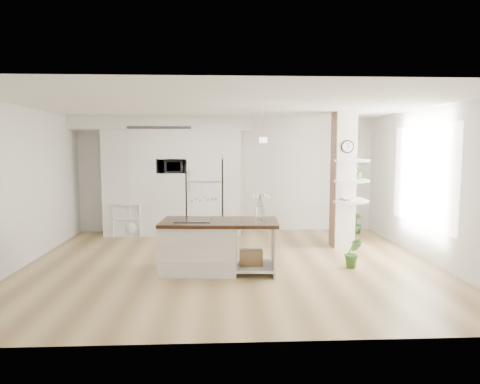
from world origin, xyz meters
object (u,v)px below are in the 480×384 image
object	(u,v)px
refrigerator	(205,196)
floor_plant_a	(353,253)
kitchen_island	(207,245)
bookshelf	(129,222)

from	to	relation	value
refrigerator	floor_plant_a	size ratio (longest dim) A/B	3.38
refrigerator	kitchen_island	xyz separation A→B (m)	(0.13, -3.12, -0.43)
refrigerator	kitchen_island	size ratio (longest dim) A/B	0.91
refrigerator	bookshelf	xyz separation A→B (m)	(-1.71, -0.20, -0.55)
kitchen_island	floor_plant_a	xyz separation A→B (m)	(2.43, 0.08, -0.18)
bookshelf	refrigerator	bearing A→B (deg)	8.16
bookshelf	floor_plant_a	world-z (taller)	bookshelf
refrigerator	floor_plant_a	distance (m)	4.02
kitchen_island	floor_plant_a	size ratio (longest dim) A/B	3.71
floor_plant_a	refrigerator	bearing A→B (deg)	130.10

